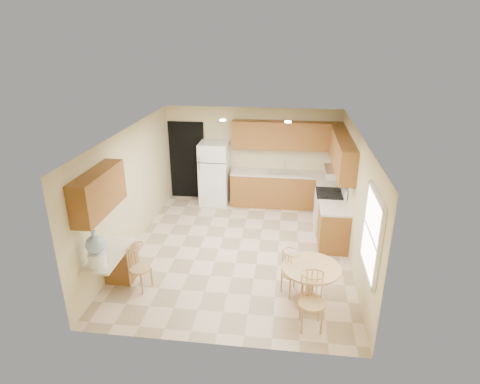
# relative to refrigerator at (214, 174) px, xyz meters

# --- Properties ---
(floor) EXTENTS (5.50, 5.50, 0.00)m
(floor) POSITION_rel_refrigerator_xyz_m (0.95, -2.40, -0.83)
(floor) COLOR beige
(floor) RESTS_ON ground
(ceiling) EXTENTS (4.50, 5.50, 0.02)m
(ceiling) POSITION_rel_refrigerator_xyz_m (0.95, -2.40, 1.67)
(ceiling) COLOR white
(ceiling) RESTS_ON wall_back
(wall_back) EXTENTS (4.50, 0.02, 2.50)m
(wall_back) POSITION_rel_refrigerator_xyz_m (0.95, 0.35, 0.42)
(wall_back) COLOR #C7BA86
(wall_back) RESTS_ON floor
(wall_front) EXTENTS (4.50, 0.02, 2.50)m
(wall_front) POSITION_rel_refrigerator_xyz_m (0.95, -5.15, 0.42)
(wall_front) COLOR #C7BA86
(wall_front) RESTS_ON floor
(wall_left) EXTENTS (0.02, 5.50, 2.50)m
(wall_left) POSITION_rel_refrigerator_xyz_m (-1.30, -2.40, 0.42)
(wall_left) COLOR #C7BA86
(wall_left) RESTS_ON floor
(wall_right) EXTENTS (0.02, 5.50, 2.50)m
(wall_right) POSITION_rel_refrigerator_xyz_m (3.20, -2.40, 0.42)
(wall_right) COLOR #C7BA86
(wall_right) RESTS_ON floor
(doorway) EXTENTS (0.90, 0.02, 2.10)m
(doorway) POSITION_rel_refrigerator_xyz_m (-0.80, 0.34, 0.22)
(doorway) COLOR black
(doorway) RESTS_ON floor
(base_cab_back) EXTENTS (2.75, 0.60, 0.87)m
(base_cab_back) POSITION_rel_refrigerator_xyz_m (1.83, 0.05, -0.39)
(base_cab_back) COLOR brown
(base_cab_back) RESTS_ON floor
(counter_back) EXTENTS (2.75, 0.63, 0.04)m
(counter_back) POSITION_rel_refrigerator_xyz_m (1.83, 0.05, 0.06)
(counter_back) COLOR beige
(counter_back) RESTS_ON base_cab_back
(base_cab_right_a) EXTENTS (0.60, 0.59, 0.87)m
(base_cab_right_a) POSITION_rel_refrigerator_xyz_m (2.90, -0.54, -0.39)
(base_cab_right_a) COLOR brown
(base_cab_right_a) RESTS_ON floor
(counter_right_a) EXTENTS (0.63, 0.59, 0.04)m
(counter_right_a) POSITION_rel_refrigerator_xyz_m (2.90, -0.54, 0.06)
(counter_right_a) COLOR beige
(counter_right_a) RESTS_ON base_cab_right_a
(base_cab_right_b) EXTENTS (0.60, 0.80, 0.87)m
(base_cab_right_b) POSITION_rel_refrigerator_xyz_m (2.90, -2.00, -0.39)
(base_cab_right_b) COLOR brown
(base_cab_right_b) RESTS_ON floor
(counter_right_b) EXTENTS (0.63, 0.80, 0.04)m
(counter_right_b) POSITION_rel_refrigerator_xyz_m (2.90, -2.00, 0.06)
(counter_right_b) COLOR beige
(counter_right_b) RESTS_ON base_cab_right_b
(upper_cab_back) EXTENTS (2.75, 0.33, 0.70)m
(upper_cab_back) POSITION_rel_refrigerator_xyz_m (1.83, 0.19, 1.02)
(upper_cab_back) COLOR brown
(upper_cab_back) RESTS_ON wall_back
(upper_cab_right) EXTENTS (0.33, 2.42, 0.70)m
(upper_cab_right) POSITION_rel_refrigerator_xyz_m (3.04, -1.19, 1.02)
(upper_cab_right) COLOR brown
(upper_cab_right) RESTS_ON wall_right
(upper_cab_left) EXTENTS (0.33, 1.40, 0.70)m
(upper_cab_left) POSITION_rel_refrigerator_xyz_m (-1.13, -4.00, 1.02)
(upper_cab_left) COLOR brown
(upper_cab_left) RESTS_ON wall_left
(sink) EXTENTS (0.78, 0.44, 0.01)m
(sink) POSITION_rel_refrigerator_xyz_m (1.80, 0.05, 0.09)
(sink) COLOR silver
(sink) RESTS_ON counter_back
(range_hood) EXTENTS (0.50, 0.76, 0.14)m
(range_hood) POSITION_rel_refrigerator_xyz_m (2.95, -1.22, 0.59)
(range_hood) COLOR silver
(range_hood) RESTS_ON upper_cab_right
(desk_pedestal) EXTENTS (0.48, 0.42, 0.72)m
(desk_pedestal) POSITION_rel_refrigerator_xyz_m (-1.05, -3.72, -0.47)
(desk_pedestal) COLOR brown
(desk_pedestal) RESTS_ON floor
(desk_top) EXTENTS (0.50, 1.20, 0.04)m
(desk_top) POSITION_rel_refrigerator_xyz_m (-1.05, -4.10, -0.08)
(desk_top) COLOR beige
(desk_top) RESTS_ON desk_pedestal
(window) EXTENTS (0.06, 1.12, 1.30)m
(window) POSITION_rel_refrigerator_xyz_m (3.18, -4.25, 0.67)
(window) COLOR white
(window) RESTS_ON wall_right
(can_light_a) EXTENTS (0.14, 0.14, 0.02)m
(can_light_a) POSITION_rel_refrigerator_xyz_m (0.45, -1.20, 1.66)
(can_light_a) COLOR white
(can_light_a) RESTS_ON ceiling
(can_light_b) EXTENTS (0.14, 0.14, 0.02)m
(can_light_b) POSITION_rel_refrigerator_xyz_m (1.85, -1.20, 1.66)
(can_light_b) COLOR white
(can_light_b) RESTS_ON ceiling
(refrigerator) EXTENTS (0.73, 0.71, 1.65)m
(refrigerator) POSITION_rel_refrigerator_xyz_m (0.00, 0.00, 0.00)
(refrigerator) COLOR white
(refrigerator) RESTS_ON floor
(stove) EXTENTS (0.65, 0.76, 1.09)m
(stove) POSITION_rel_refrigerator_xyz_m (2.88, -1.22, -0.36)
(stove) COLOR white
(stove) RESTS_ON floor
(dining_table) EXTENTS (0.97, 0.97, 0.72)m
(dining_table) POSITION_rel_refrigerator_xyz_m (2.35, -4.01, -0.36)
(dining_table) COLOR tan
(dining_table) RESTS_ON floor
(chair_table_a) EXTENTS (0.37, 0.47, 0.84)m
(chair_table_a) POSITION_rel_refrigerator_xyz_m (2.06, -3.84, -0.32)
(chair_table_a) COLOR tan
(chair_table_a) RESTS_ON floor
(chair_table_b) EXTENTS (0.41, 0.41, 0.93)m
(chair_table_b) POSITION_rel_refrigerator_xyz_m (2.35, -4.69, -0.26)
(chair_table_b) COLOR tan
(chair_table_b) RESTS_ON floor
(chair_desk) EXTENTS (0.37, 0.48, 0.84)m
(chair_desk) POSITION_rel_refrigerator_xyz_m (-0.60, -4.02, -0.31)
(chair_desk) COLOR tan
(chair_desk) RESTS_ON floor
(water_crock) EXTENTS (0.30, 0.30, 0.63)m
(water_crock) POSITION_rel_refrigerator_xyz_m (-1.05, -4.50, 0.23)
(water_crock) COLOR white
(water_crock) RESTS_ON desk_top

